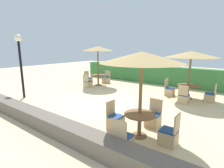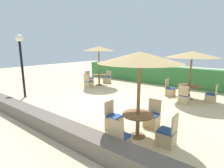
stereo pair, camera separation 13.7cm
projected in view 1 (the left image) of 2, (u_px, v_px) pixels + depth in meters
name	position (u px, v px, depth m)	size (l,w,h in m)	color
ground_plane	(104.00, 105.00, 8.31)	(40.00, 40.00, 0.00)	beige
hedge_row	(157.00, 75.00, 13.03)	(13.00, 0.70, 1.32)	#387A3D
stone_border	(45.00, 122.00, 5.81)	(10.00, 0.56, 0.49)	#6B6056
lamp_post	(20.00, 54.00, 9.00)	(0.36, 0.36, 3.32)	black
parasol_back_right	(191.00, 55.00, 8.84)	(2.62, 2.62, 2.49)	brown
round_table_back_right	(188.00, 88.00, 9.19)	(1.14, 1.14, 0.71)	brown
patio_chair_back_right_west	(169.00, 91.00, 9.85)	(0.46, 0.46, 0.93)	tan
patio_chair_back_right_south	(184.00, 98.00, 8.44)	(0.46, 0.46, 0.93)	tan
patio_chair_back_right_east	(210.00, 97.00, 8.65)	(0.46, 0.46, 0.93)	tan
parasol_front_right	(142.00, 58.00, 4.88)	(2.40, 2.40, 2.56)	brown
round_table_front_right	(140.00, 119.00, 5.26)	(0.94, 0.94, 0.72)	brown
patio_chair_front_right_east	(169.00, 136.00, 4.83)	(0.46, 0.46, 0.93)	tan
patio_chair_front_right_north	(153.00, 119.00, 6.02)	(0.46, 0.46, 0.93)	tan
patio_chair_front_right_west	(115.00, 121.00, 5.84)	(0.46, 0.46, 0.93)	tan
patio_chair_front_right_south	(123.00, 142.00, 4.54)	(0.46, 0.46, 0.93)	tan
parasol_back_left	(98.00, 49.00, 12.05)	(2.20, 2.20, 2.75)	brown
round_table_back_left	(98.00, 77.00, 12.46)	(1.09, 1.09, 0.74)	brown
patio_chair_back_left_south	(88.00, 84.00, 11.77)	(0.46, 0.46, 0.93)	tan
patio_chair_back_left_west	(88.00, 80.00, 13.14)	(0.46, 0.46, 0.93)	tan
patio_chair_back_left_north	(106.00, 80.00, 13.30)	(0.46, 0.46, 0.93)	tan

